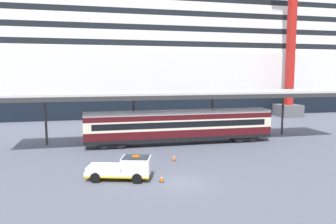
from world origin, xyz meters
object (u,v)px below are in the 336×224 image
Objects in this scene: train_carriage at (180,125)px; traffic_cone_mid at (162,178)px; cruise_ship at (145,45)px; service_truck at (125,167)px; dockside_crane at (293,33)px; traffic_cone_near at (174,158)px; traffic_cone_far at (136,162)px.

traffic_cone_mid is at bearing -110.99° from train_carriage.
cruise_ship reaches higher than service_truck.
traffic_cone_mid is (2.80, -1.29, -0.69)m from service_truck.
dockside_crane is (28.25, 20.00, 14.33)m from train_carriage.
traffic_cone_near is at bearing -109.37° from train_carriage.
traffic_cone_far is (-6.49, -8.45, -1.94)m from train_carriage.
traffic_cone_mid is (-5.07, -13.22, -2.01)m from train_carriage.
traffic_cone_near is 0.86× the size of traffic_cone_far.
service_truck reaches higher than traffic_cone_mid.
traffic_cone_near is 1.06× the size of traffic_cone_mid.
service_truck is 9.13× the size of traffic_cone_mid.
dockside_crane is (36.11, 31.92, 15.65)m from service_truck.
traffic_cone_near is (-2.58, -7.34, -1.99)m from train_carriage.
cruise_ship is 31.59m from dockside_crane.
traffic_cone_mid is at bearing -112.96° from traffic_cone_near.
dockside_crane reaches higher than service_truck.
cruise_ship is 187.80× the size of traffic_cone_near.
train_carriage is 10.83m from traffic_cone_far.
train_carriage is at bearing 69.01° from traffic_cone_mid.
traffic_cone_near is 6.38m from traffic_cone_mid.
cruise_ship reaches higher than traffic_cone_mid.
traffic_cone_far is at bearing -99.91° from cruise_ship.
traffic_cone_far is at bearing -127.55° from train_carriage.
service_truck is (-9.23, -48.43, -14.08)m from cruise_ship.
train_carriage is at bearing 70.63° from traffic_cone_near.
service_truck is at bearing -111.56° from traffic_cone_far.
cruise_ship is at bearing 80.09° from traffic_cone_far.
traffic_cone_far is at bearing 106.63° from traffic_cone_mid.
train_carriage is 14.30m from traffic_cone_mid.
dockside_crane is at bearing 41.57° from traffic_cone_near.
cruise_ship is at bearing 79.21° from service_truck.
cruise_ship is 38.70m from train_carriage.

